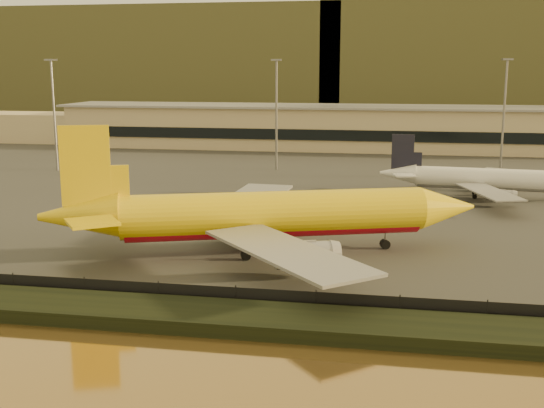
{
  "coord_description": "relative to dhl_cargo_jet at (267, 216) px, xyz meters",
  "views": [
    {
      "loc": [
        16.9,
        -75.7,
        23.73
      ],
      "look_at": [
        1.17,
        12.0,
        5.83
      ],
      "focal_mm": 45.0,
      "sensor_mm": 36.0,
      "label": 1
    }
  ],
  "objects": [
    {
      "name": "ground",
      "position": [
        -1.27,
        -7.57,
        -5.21
      ],
      "size": [
        900.0,
        900.0,
        0.0
      ],
      "primitive_type": "plane",
      "color": "black",
      "rests_on": "ground"
    },
    {
      "name": "embankment",
      "position": [
        -1.27,
        -24.57,
        -4.51
      ],
      "size": [
        320.0,
        7.0,
        1.4
      ],
      "primitive_type": "cube",
      "color": "black",
      "rests_on": "ground"
    },
    {
      "name": "tarmac",
      "position": [
        -1.27,
        87.43,
        -5.11
      ],
      "size": [
        320.0,
        220.0,
        0.2
      ],
      "primitive_type": "cube",
      "color": "#2D2D2D",
      "rests_on": "ground"
    },
    {
      "name": "perimeter_fence",
      "position": [
        -1.27,
        -20.57,
        -3.91
      ],
      "size": [
        300.0,
        0.05,
        2.2
      ],
      "primitive_type": "cube",
      "color": "black",
      "rests_on": "tarmac"
    },
    {
      "name": "terminal_building",
      "position": [
        -15.79,
        117.98,
        1.04
      ],
      "size": [
        202.0,
        25.0,
        12.6
      ],
      "color": "tan",
      "rests_on": "tarmac"
    },
    {
      "name": "apron_light_masts",
      "position": [
        13.73,
        67.43,
        10.49
      ],
      "size": [
        152.2,
        12.2,
        25.4
      ],
      "color": "slate",
      "rests_on": "tarmac"
    },
    {
      "name": "distant_hills",
      "position": [
        -22.01,
        332.43,
        26.18
      ],
      "size": [
        470.0,
        160.0,
        70.0
      ],
      "color": "brown",
      "rests_on": "ground"
    },
    {
      "name": "dhl_cargo_jet",
      "position": [
        0.0,
        0.0,
        0.0
      ],
      "size": [
        54.72,
        52.08,
        16.78
      ],
      "rotation": [
        0.0,
        0.0,
        0.33
      ],
      "color": "yellow",
      "rests_on": "tarmac"
    },
    {
      "name": "white_narrowbody_jet",
      "position": [
        32.75,
        44.83,
        -1.65
      ],
      "size": [
        39.26,
        38.16,
        11.27
      ],
      "rotation": [
        0.0,
        0.0,
        -0.09
      ],
      "color": "white",
      "rests_on": "tarmac"
    },
    {
      "name": "gse_vehicle_yellow",
      "position": [
        7.19,
        14.83,
        -4.07
      ],
      "size": [
        4.28,
        2.15,
        1.87
      ],
      "primitive_type": "cube",
      "rotation": [
        0.0,
        0.0,
        -0.07
      ],
      "color": "yellow",
      "rests_on": "tarmac"
    },
    {
      "name": "gse_vehicle_white",
      "position": [
        -11.43,
        24.6,
        -4.17
      ],
      "size": [
        4.02,
        2.49,
        1.68
      ],
      "primitive_type": "cube",
      "rotation": [
        0.0,
        0.0,
        0.23
      ],
      "color": "white",
      "rests_on": "tarmac"
    }
  ]
}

